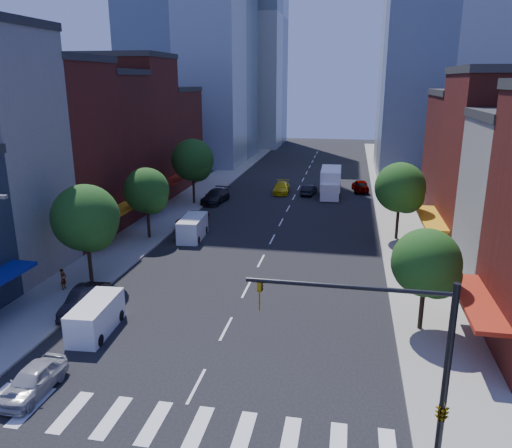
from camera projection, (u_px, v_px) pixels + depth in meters
The scene contains 27 objects.
ground at pixel (196, 386), 24.54m from camera, with size 220.00×220.00×0.00m, color black.
sidewalk_left at pixel (196, 196), 64.52m from camera, with size 5.00×120.00×0.15m, color gray.
sidewalk_right at pixel (395, 205), 60.04m from camera, with size 5.00×120.00×0.15m, color gray.
crosswalk at pixel (176, 426), 21.71m from camera, with size 19.00×3.00×0.01m, color silver.
bldg_left_2 at pixel (40, 154), 45.44m from camera, with size 12.00×9.00×16.00m, color maroon.
bldg_left_3 at pixel (87, 148), 53.60m from camera, with size 12.00×8.00×15.00m, color #581816.
bldg_left_4 at pixel (121, 131), 61.34m from camera, with size 12.00×9.00×17.00m, color maroon.
bldg_left_5 at pixel (152, 139), 70.87m from camera, with size 12.00×10.00×13.00m, color #581816.
bldg_right_3 at pixel (490, 161), 51.07m from camera, with size 12.00×10.00×13.00m, color #581816.
tower_far_w at pixel (243, 16), 109.67m from camera, with size 18.00×18.00×56.00m, color #9EA5AD.
traffic_signal at pixel (428, 388), 17.36m from camera, with size 7.24×2.24×8.00m.
tree_left_near at pixel (87, 221), 35.54m from camera, with size 4.80×4.80×7.30m.
tree_left_mid at pixel (148, 192), 46.01m from camera, with size 4.20×4.20×6.65m.
tree_left_far at pixel (194, 162), 59.04m from camera, with size 5.00×5.00×7.75m.
tree_right_near at pixel (429, 266), 28.77m from camera, with size 4.00×4.00×6.20m.
tree_right_far at pixel (402, 190), 45.58m from camera, with size 4.60×4.60×7.20m.
parked_car_front at pixel (33, 380), 23.81m from camera, with size 1.64×4.08×1.39m, color #A7A8AC.
parked_car_second at pixel (85, 301), 32.19m from camera, with size 1.67×4.80×1.58m, color black.
parked_car_third at pixel (192, 219), 51.60m from camera, with size 2.27×4.93×1.37m, color #999999.
parked_car_rear at pixel (216, 196), 61.17m from camera, with size 2.25×5.53×1.60m, color black.
cargo_van_near at pixel (95, 318), 29.50m from camera, with size 2.14×4.70×1.95m.
cargo_van_far at pixel (192, 228), 47.18m from camera, with size 2.27×4.99×2.07m.
taxi at pixel (282, 188), 66.34m from camera, with size 2.03×4.98×1.45m, color yellow.
traffic_car_oncoming at pixel (309, 190), 65.38m from camera, with size 1.41×4.03×1.33m, color black.
traffic_car_far at pixel (360, 186), 67.26m from camera, with size 1.92×4.78×1.63m, color #999999.
box_truck at pixel (331, 183), 64.99m from camera, with size 2.76×8.46×3.39m.
pedestrian_near at pixel (63, 279), 35.40m from camera, with size 0.55×0.36×1.52m, color #999999.
Camera 1 is at (6.87, -20.44, 14.48)m, focal length 35.00 mm.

